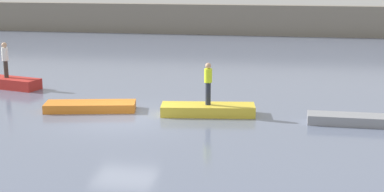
% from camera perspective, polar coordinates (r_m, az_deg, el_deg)
% --- Properties ---
extents(ground_plane, '(120.00, 120.00, 0.00)m').
position_cam_1_polar(ground_plane, '(22.91, -6.87, -2.35)').
color(ground_plane, slate).
extents(embankment_wall, '(80.00, 1.20, 2.68)m').
position_cam_1_polar(embankment_wall, '(51.68, 2.77, 7.69)').
color(embankment_wall, gray).
rests_on(embankment_wall, ground_plane).
extents(rowboat_red, '(3.75, 1.90, 0.52)m').
position_cam_1_polar(rowboat_red, '(30.15, -18.08, 1.29)').
color(rowboat_red, red).
rests_on(rowboat_red, ground_plane).
extents(rowboat_orange, '(3.96, 1.97, 0.36)m').
position_cam_1_polar(rowboat_orange, '(24.47, -10.16, -1.04)').
color(rowboat_orange, orange).
rests_on(rowboat_orange, ground_plane).
extents(rowboat_yellow, '(3.97, 1.67, 0.43)m').
position_cam_1_polar(rowboat_yellow, '(23.39, 1.61, -1.39)').
color(rowboat_yellow, gold).
rests_on(rowboat_yellow, ground_plane).
extents(rowboat_grey, '(3.97, 1.01, 0.38)m').
position_cam_1_polar(rowboat_grey, '(22.88, 16.48, -2.32)').
color(rowboat_grey, gray).
rests_on(rowboat_grey, ground_plane).
extents(person_white_shirt, '(0.32, 0.32, 1.78)m').
position_cam_1_polar(person_white_shirt, '(29.93, -18.25, 3.66)').
color(person_white_shirt, '#38332D').
rests_on(person_white_shirt, rowboat_red).
extents(person_hiviz_shirt, '(0.32, 0.32, 1.74)m').
position_cam_1_polar(person_hiviz_shirt, '(23.12, 1.63, 1.48)').
color(person_hiviz_shirt, '#232838').
rests_on(person_hiviz_shirt, rowboat_yellow).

